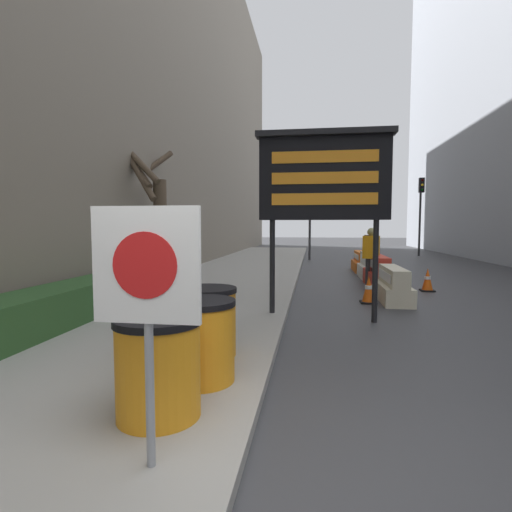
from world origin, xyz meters
The scene contains 19 objects.
ground_plane centered at (0.00, 0.00, 0.00)m, with size 120.00×120.00×0.00m, color #38383A.
building_left_facade centered at (-4.50, 9.80, 8.62)m, with size 0.40×50.40×17.25m.
hedge_strip centered at (-3.70, 3.99, 0.43)m, with size 0.90×7.22×0.62m.
bare_tree centered at (-3.95, 8.25, 2.22)m, with size 1.63×2.50×4.14m.
barrel_drum_foreground centered at (-0.81, 0.74, 0.55)m, with size 0.74×0.74×0.86m.
barrel_drum_middle centered at (-0.68, 1.56, 0.55)m, with size 0.74×0.74×0.86m.
barrel_drum_back centered at (-0.83, 2.37, 0.55)m, with size 0.74×0.74×0.86m.
warning_sign centered at (-0.60, 0.04, 1.37)m, with size 0.73×0.08×1.75m.
message_board centered at (0.66, 4.95, 2.60)m, with size 2.45×0.36×3.44m.
jersey_barrier_cream centered at (2.33, 7.11, 0.35)m, with size 0.63×1.82×0.80m.
jersey_barrier_red_striped centered at (2.33, 9.32, 0.40)m, with size 0.58×2.14×0.91m.
jersey_barrier_white centered at (2.33, 11.43, 0.38)m, with size 0.55×1.65×0.86m.
jersey_barrier_orange_near centered at (2.33, 13.40, 0.34)m, with size 0.58×1.94×0.77m.
traffic_cone_near centered at (1.73, 6.80, 0.31)m, with size 0.35×0.35×0.63m.
traffic_cone_mid centered at (3.53, 8.75, 0.30)m, with size 0.35×0.35×0.62m.
traffic_light_near_curb centered at (0.31, 18.40, 2.97)m, with size 0.28×0.45×4.10m.
traffic_light_far_side centered at (6.67, 22.04, 3.26)m, with size 0.28×0.45×4.53m.
pedestrian_worker centered at (2.12, 9.30, 1.00)m, with size 0.50×0.38×1.69m.
pedestrian_passerby centered at (2.70, 13.79, 0.95)m, with size 0.46×0.32×1.61m.
Camera 1 is at (0.47, -2.41, 1.74)m, focal length 28.00 mm.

